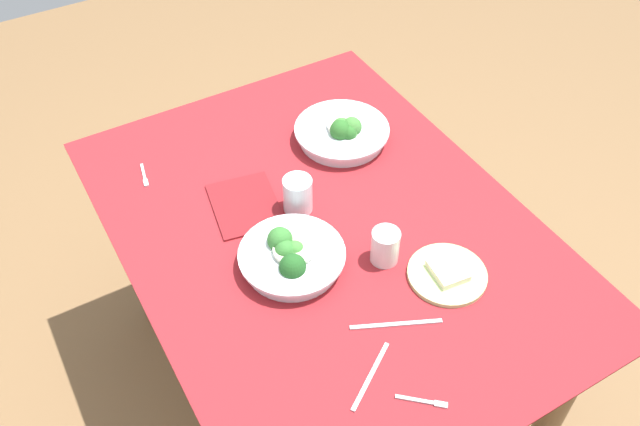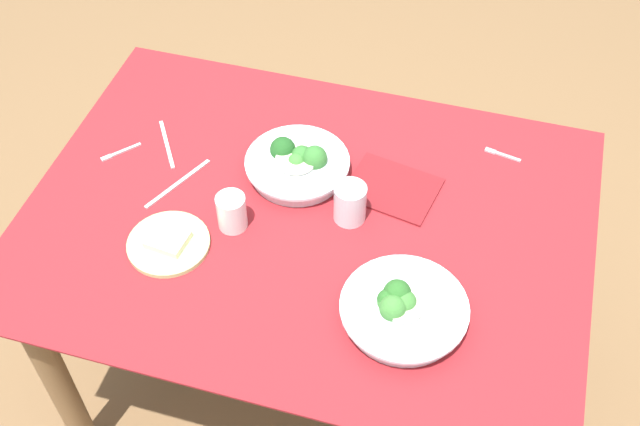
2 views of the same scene
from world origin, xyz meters
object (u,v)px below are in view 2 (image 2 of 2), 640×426
table_knife_left (178,184)px  water_glass_center (232,212)px  fork_by_near_bowl (119,153)px  broccoli_bowl_far (402,309)px  fork_by_far_bowl (501,154)px  water_glass_side (350,203)px  broccoli_bowl_near (298,164)px  napkin_folded_upper (392,188)px  table_knife_right (167,144)px  bread_side_plate (168,243)px

table_knife_left → water_glass_center: bearing=88.9°
fork_by_near_bowl → water_glass_center: bearing=109.6°
broccoli_bowl_far → fork_by_far_bowl: size_ratio=2.91×
water_glass_side → fork_by_far_bowl: (-0.33, -0.31, -0.05)m
broccoli_bowl_near → water_glass_center: size_ratio=2.84×
fork_by_far_bowl → napkin_folded_upper: (0.25, 0.20, 0.00)m
water_glass_side → fork_by_far_bowl: bearing=-136.0°
table_knife_right → water_glass_center: bearing=-161.8°
fork_by_far_bowl → table_knife_right: same height
fork_by_far_bowl → table_knife_left: bearing=34.3°
water_glass_side → fork_by_near_bowl: water_glass_side is taller
fork_by_far_bowl → napkin_folded_upper: 0.31m
broccoli_bowl_far → fork_by_near_bowl: (0.81, -0.30, -0.03)m
broccoli_bowl_far → water_glass_center: size_ratio=3.00×
bread_side_plate → water_glass_center: size_ratio=2.09×
broccoli_bowl_far → fork_by_far_bowl: (-0.14, -0.56, -0.03)m
bread_side_plate → water_glass_side: size_ratio=1.92×
bread_side_plate → napkin_folded_upper: bearing=-145.5°
bread_side_plate → napkin_folded_upper: (-0.47, -0.32, -0.01)m
bread_side_plate → fork_by_far_bowl: (-0.71, -0.52, -0.01)m
broccoli_bowl_near → fork_by_near_bowl: 0.47m
fork_by_far_bowl → fork_by_near_bowl: size_ratio=1.07×
broccoli_bowl_near → water_glass_center: (0.10, 0.21, 0.02)m
bread_side_plate → napkin_folded_upper: bread_side_plate is taller
broccoli_bowl_near → fork_by_far_bowl: bearing=-157.3°
water_glass_center → table_knife_right: 0.34m
table_knife_left → table_knife_right: same height
fork_by_near_bowl → napkin_folded_upper: size_ratio=0.41×
bread_side_plate → fork_by_far_bowl: bearing=-144.0°
broccoli_bowl_far → table_knife_left: size_ratio=1.30×
broccoli_bowl_far → fork_by_far_bowl: bearing=-104.4°
broccoli_bowl_far → water_glass_center: (0.44, -0.15, 0.02)m
table_knife_left → napkin_folded_upper: (-0.52, -0.13, 0.00)m
bread_side_plate → water_glass_center: bearing=-140.5°
broccoli_bowl_far → fork_by_far_bowl: broccoli_bowl_far is taller
broccoli_bowl_far → fork_by_near_bowl: 0.87m
table_knife_left → table_knife_right: size_ratio=1.17×
water_glass_center → broccoli_bowl_far: bearing=161.4°
fork_by_near_bowl → table_knife_right: size_ratio=0.49×
table_knife_right → bread_side_plate: bearing=170.9°
fork_by_near_bowl → table_knife_right: same height
water_glass_center → fork_by_near_bowl: water_glass_center is taller
broccoli_bowl_far → table_knife_right: bearing=-27.0°
broccoli_bowl_near → broccoli_bowl_far: bearing=133.8°
broccoli_bowl_near → fork_by_far_bowl: 0.53m
bread_side_plate → fork_by_near_bowl: 0.35m
water_glass_center → fork_by_near_bowl: size_ratio=1.04×
table_knife_left → table_knife_right: 0.15m
table_knife_left → broccoli_bowl_near: bearing=138.6°
broccoli_bowl_far → fork_by_far_bowl: 0.58m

